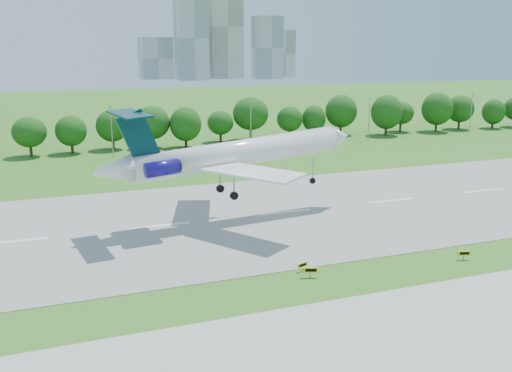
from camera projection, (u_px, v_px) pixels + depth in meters
ground at (367, 268)px, 68.31m from camera, size 600.00×600.00×0.00m
runway at (284, 212)px, 91.04m from camera, size 400.00×45.00×0.08m
taxiway at (470, 338)px, 51.93m from camera, size 400.00×23.00×0.08m
tree_line at (185, 122)px, 150.50m from camera, size 288.40×8.40×10.40m
light_poles at (184, 127)px, 140.52m from camera, size 175.90×0.25×12.19m
skyline at (219, 39)px, 450.23m from camera, size 127.00×52.00×80.00m
airliner at (227, 154)px, 85.09m from camera, size 42.64×30.74×13.93m
taxi_sign_left at (310, 270)px, 65.43m from camera, size 1.71×0.78×1.23m
taxi_sign_centre at (303, 265)px, 67.36m from camera, size 1.47×0.63×1.05m
taxi_sign_right at (464, 253)px, 70.90m from camera, size 1.61×0.63×1.14m
service_vehicle_b at (176, 151)px, 140.56m from camera, size 3.36×1.44×1.13m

